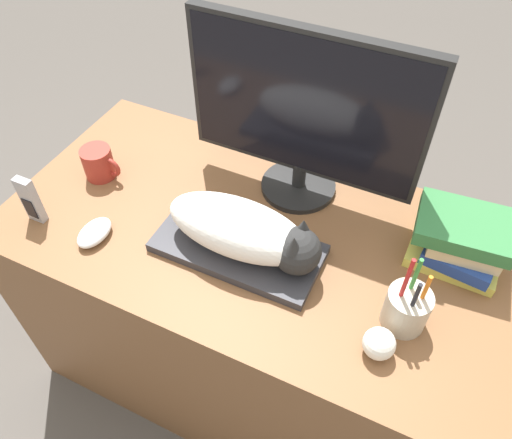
# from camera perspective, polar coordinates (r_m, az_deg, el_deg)

# --- Properties ---
(desk) EXTENTS (1.35, 0.67, 0.73)m
(desk) POSITION_cam_1_polar(r_m,az_deg,el_deg) (1.55, 0.82, -10.56)
(desk) COLOR brown
(desk) RESTS_ON ground_plane
(keyboard) EXTENTS (0.41, 0.19, 0.02)m
(keyboard) POSITION_cam_1_polar(r_m,az_deg,el_deg) (1.21, -2.06, -3.28)
(keyboard) COLOR #2D2D33
(keyboard) RESTS_ON desk
(cat) EXTENTS (0.38, 0.15, 0.13)m
(cat) POSITION_cam_1_polar(r_m,az_deg,el_deg) (1.15, -0.93, -1.38)
(cat) COLOR white
(cat) RESTS_ON keyboard
(monitor) EXTENTS (0.59, 0.20, 0.46)m
(monitor) POSITION_cam_1_polar(r_m,az_deg,el_deg) (1.22, 5.53, 12.08)
(monitor) COLOR black
(monitor) RESTS_ON desk
(computer_mouse) EXTENTS (0.07, 0.11, 0.03)m
(computer_mouse) POSITION_cam_1_polar(r_m,az_deg,el_deg) (1.30, -17.99, -1.43)
(computer_mouse) COLOR silver
(computer_mouse) RESTS_ON desk
(coffee_mug) EXTENTS (0.11, 0.08, 0.09)m
(coffee_mug) POSITION_cam_1_polar(r_m,az_deg,el_deg) (1.45, -17.50, 6.17)
(coffee_mug) COLOR #9E2D23
(coffee_mug) RESTS_ON desk
(pen_cup) EXTENTS (0.09, 0.09, 0.21)m
(pen_cup) POSITION_cam_1_polar(r_m,az_deg,el_deg) (1.11, 16.83, -9.67)
(pen_cup) COLOR #B2A893
(pen_cup) RESTS_ON desk
(baseball) EXTENTS (0.07, 0.07, 0.07)m
(baseball) POSITION_cam_1_polar(r_m,az_deg,el_deg) (1.07, 13.88, -13.61)
(baseball) COLOR silver
(baseball) RESTS_ON desk
(phone) EXTENTS (0.05, 0.02, 0.14)m
(phone) POSITION_cam_1_polar(r_m,az_deg,el_deg) (1.37, -24.38, 2.01)
(phone) COLOR #99999E
(phone) RESTS_ON desk
(book_stack) EXTENTS (0.22, 0.18, 0.13)m
(book_stack) POSITION_cam_1_polar(r_m,az_deg,el_deg) (1.25, 22.43, -2.34)
(book_stack) COLOR #CCC14C
(book_stack) RESTS_ON desk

